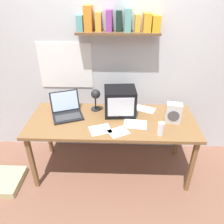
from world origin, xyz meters
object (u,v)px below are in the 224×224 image
Objects in this scene: laptop at (67,110)px; juice_glass at (161,129)px; loose_paper_near_laptop at (145,109)px; space_heater at (174,113)px; loose_paper_near_monitor at (118,132)px; floor_cushion at (3,181)px; printed_handout at (100,130)px; corner_desk at (112,124)px; open_notebook at (135,124)px; desk_lamp at (96,96)px; crt_monitor at (120,101)px.

juice_glass is at bearing -39.51° from laptop.
space_heater is at bearing -43.97° from loose_paper_near_laptop.
loose_paper_near_monitor reaches higher than floor_cushion.
laptop is at bearing 144.27° from printed_handout.
printed_handout is (-0.78, -0.19, -0.11)m from space_heater.
laptop is at bearing -170.57° from loose_paper_near_laptop.
open_notebook is at bearing -18.30° from corner_desk.
desk_lamp is 1.31× the size of space_heater.
open_notebook is 1.00× the size of printed_handout.
corner_desk is 0.37m from desk_lamp.
corner_desk is 1.47m from floor_cushion.
laptop reaches higher than loose_paper_near_laptop.
space_heater reaches higher than open_notebook.
juice_glass reaches higher than floor_cushion.
printed_handout is at bearing -156.00° from space_heater.
loose_paper_near_monitor is at bearing 176.87° from juice_glass.
laptop is 1.44× the size of desk_lamp.
open_notebook is at bearing 144.33° from juice_glass.
space_heater is (0.67, -0.01, 0.17)m from corner_desk.
open_notebook is (0.26, -0.08, 0.06)m from corner_desk.
corner_desk is at bearing -147.75° from loose_paper_near_laptop.
loose_paper_near_laptop is at bearing 13.70° from crt_monitor.
desk_lamp reaches higher than loose_paper_near_monitor.
corner_desk is at bearing -123.95° from crt_monitor.
loose_paper_near_laptop reaches higher than corner_desk.
loose_paper_near_monitor reaches higher than corner_desk.
space_heater is at bearing -1.19° from corner_desk.
floor_cushion is at bearing -178.69° from juice_glass.
space_heater is 0.64m from loose_paper_near_monitor.
loose_paper_near_monitor is 1.53m from floor_cushion.
crt_monitor is at bearing -15.49° from laptop.
laptop is 0.69m from loose_paper_near_monitor.
space_heater reaches higher than juice_glass.
desk_lamp is 0.43m from printed_handout.
laptop is 1.54× the size of loose_paper_near_laptop.
floor_cushion is at bearing -161.91° from loose_paper_near_laptop.
crt_monitor is 1.27× the size of desk_lamp.
crt_monitor is 0.61m from space_heater.
laptop is 1.15m from floor_cushion.
laptop is 1.09m from juice_glass.
open_notebook is (0.17, -0.23, -0.15)m from crt_monitor.
loose_paper_near_laptop is 0.64× the size of floor_cushion.
juice_glass is at bearing -114.45° from space_heater.
desk_lamp is 1.17× the size of loose_paper_near_monitor.
laptop reaches higher than loose_paper_near_monitor.
open_notebook is 0.24m from loose_paper_near_monitor.
floor_cushion is at bearing -166.02° from crt_monitor.
open_notebook is 0.36m from loose_paper_near_laptop.
crt_monitor is 0.59m from juice_glass.
juice_glass is (0.69, -0.43, -0.14)m from desk_lamp.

